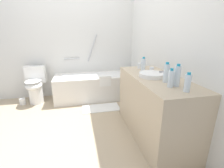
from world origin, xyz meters
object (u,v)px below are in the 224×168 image
object	(u,v)px
bath_mat	(101,108)
water_bottle_0	(166,73)
water_bottle_3	(188,83)
water_bottle_2	(171,79)
bathtub	(96,86)
toilet_paper_roll	(23,102)
sink_faucet	(166,73)
sink_basin	(152,75)
drinking_glass_0	(140,66)
water_bottle_4	(143,64)
toilet	(35,85)
water_bottle_1	(177,76)
drinking_glass_1	(152,70)

from	to	relation	value
bath_mat	water_bottle_0	bearing A→B (deg)	-63.34
water_bottle_0	water_bottle_3	xyz separation A→B (m)	(0.03, -0.31, -0.02)
water_bottle_2	bathtub	bearing A→B (deg)	106.76
water_bottle_3	toilet_paper_roll	bearing A→B (deg)	136.85
sink_faucet	sink_basin	bearing A→B (deg)	-180.00
water_bottle_0	drinking_glass_0	size ratio (longest dim) A/B	2.82
sink_faucet	water_bottle_4	bearing A→B (deg)	117.89
water_bottle_0	bath_mat	xyz separation A→B (m)	(-0.58, 1.15, -0.92)
bathtub	toilet	distance (m)	1.21
water_bottle_4	toilet_paper_roll	world-z (taller)	water_bottle_4
sink_basin	water_bottle_4	xyz separation A→B (m)	(0.02, 0.33, 0.07)
sink_basin	bathtub	bearing A→B (deg)	111.21
bathtub	water_bottle_1	world-z (taller)	bathtub
water_bottle_3	drinking_glass_0	distance (m)	1.07
toilet	sink_basin	size ratio (longest dim) A/B	2.22
toilet	water_bottle_2	bearing A→B (deg)	44.50
drinking_glass_0	drinking_glass_1	distance (m)	0.31
water_bottle_4	toilet_paper_roll	distance (m)	2.45
drinking_glass_1	sink_basin	bearing A→B (deg)	-114.19
bathtub	drinking_glass_1	size ratio (longest dim) A/B	21.17
sink_faucet	toilet_paper_roll	world-z (taller)	sink_faucet
toilet	water_bottle_2	distance (m)	2.63
water_bottle_1	water_bottle_3	world-z (taller)	water_bottle_1
sink_basin	drinking_glass_0	bearing A→B (deg)	85.53
drinking_glass_1	toilet	bearing A→B (deg)	145.69
bathtub	bath_mat	xyz separation A→B (m)	(0.02, -0.54, -0.27)
bathtub	water_bottle_0	distance (m)	1.90
water_bottle_0	water_bottle_2	size ratio (longest dim) A/B	1.16
sink_basin	water_bottle_2	distance (m)	0.42
drinking_glass_0	sink_faucet	bearing A→B (deg)	-73.12
water_bottle_1	toilet_paper_roll	world-z (taller)	water_bottle_1
sink_faucet	water_bottle_3	size ratio (longest dim) A/B	0.82
sink_faucet	water_bottle_4	size ratio (longest dim) A/B	0.76
water_bottle_4	bath_mat	world-z (taller)	water_bottle_4
sink_faucet	toilet	bearing A→B (deg)	143.16
drinking_glass_0	toilet_paper_roll	distance (m)	2.38
sink_faucet	water_bottle_1	world-z (taller)	water_bottle_1
water_bottle_2	toilet_paper_roll	distance (m)	2.84
toilet_paper_roll	water_bottle_4	bearing A→B (deg)	-27.72
drinking_glass_1	bath_mat	bearing A→B (deg)	131.73
sink_basin	toilet_paper_roll	xyz separation A→B (m)	(-2.02, 1.40, -0.79)
water_bottle_3	water_bottle_4	world-z (taller)	water_bottle_4
water_bottle_4	drinking_glass_0	xyz separation A→B (m)	(0.02, 0.17, -0.05)
water_bottle_1	sink_basin	bearing A→B (deg)	100.54
bathtub	sink_faucet	bearing A→B (deg)	-62.47
sink_basin	water_bottle_1	bearing A→B (deg)	-79.46
water_bottle_4	bathtub	bearing A→B (deg)	117.42
sink_faucet	bathtub	bearing A→B (deg)	117.53
toilet_paper_roll	toilet	bearing A→B (deg)	13.91
water_bottle_4	toilet_paper_roll	bearing A→B (deg)	152.28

